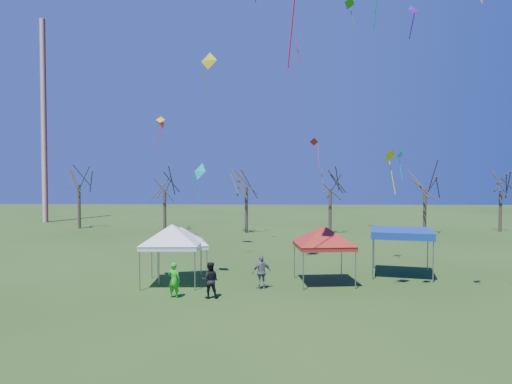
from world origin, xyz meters
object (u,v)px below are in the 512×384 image
tree_0 (79,169)px  person_green (174,280)px  tree_3 (330,173)px  person_grey (262,272)px  tent_red (324,230)px  person_dark (210,280)px  tent_white_mid (181,231)px  tent_blue (402,233)px  tree_2 (246,171)px  tree_5 (501,176)px  tent_white_west (172,228)px  tree_1 (164,175)px  radio_mast (44,121)px  tree_4 (425,173)px

tree_0 → person_green: (16.49, -27.81, -5.65)m
tree_3 → person_grey: size_ratio=4.65×
tent_red → person_dark: tent_red is taller
tent_white_mid → tree_3: bearing=62.4°
tent_red → tent_blue: (4.72, 2.22, -0.46)m
tree_3 → tent_blue: tree_3 is taller
tree_2 → person_green: size_ratio=4.91×
person_grey → person_green: bearing=0.5°
tree_5 → tent_white_west: bearing=-140.4°
tree_1 → tree_5: size_ratio=1.01×
person_grey → tree_1: bearing=-89.3°
tree_0 → person_dark: (18.19, -27.82, -5.64)m
radio_mast → tent_white_mid: bearing=-52.8°
tree_2 → tree_5: (26.09, 1.69, -0.56)m
tree_3 → tent_white_mid: (-10.81, -20.65, -3.38)m
tent_white_mid → person_grey: size_ratio=2.15×
person_grey → tree_5: bearing=-157.8°
tree_1 → person_dark: tree_1 is taller
tent_blue → tree_5: bearing=53.0°
tree_0 → tree_4: tree_0 is taller
tree_1 → tree_2: bearing=-1.8°
tree_0 → person_grey: (20.58, -25.99, -5.64)m
tree_2 → tree_5: tree_2 is taller
tent_red → person_grey: size_ratio=2.37×
tree_2 → tree_3: tree_2 is taller
person_grey → tree_0: bearing=-75.2°
radio_mast → tree_5: bearing=-8.7°
radio_mast → tree_5: radio_mast is taller
tree_5 → person_dark: 37.71m
tree_4 → tent_blue: 20.92m
person_dark → tree_3: bearing=-115.1°
person_dark → tree_2: bearing=-96.2°
tree_5 → person_grey: bearing=-134.2°
tree_1 → tree_4: size_ratio=0.96×
tree_2 → person_dark: bearing=-90.7°
tree_2 → tree_3: bearing=-2.3°
tree_1 → tent_blue: size_ratio=1.86×
radio_mast → person_green: 43.36m
tree_2 → tree_1: bearing=178.2°
tent_red → person_dark: (-5.66, -3.09, -2.04)m
tree_4 → tent_red: tree_4 is taller
tree_3 → person_grey: (-6.30, -22.65, -5.23)m
person_grey → person_dark: size_ratio=1.00×
tree_0 → tent_white_west: (15.81, -25.15, -3.52)m
tree_4 → tent_white_mid: bearing=-134.3°
tree_5 → tent_red: 31.40m
tree_3 → tent_blue: bearing=-85.0°
tent_blue → person_dark: bearing=-152.9°
tree_5 → tree_2: bearing=-176.3°
tree_4 → tent_white_mid: (-20.13, -20.61, -3.36)m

